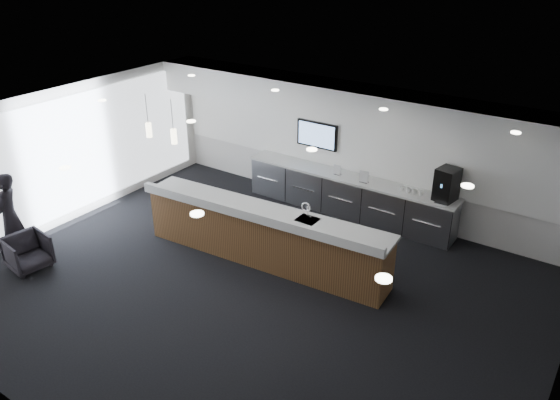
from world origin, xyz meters
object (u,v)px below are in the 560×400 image
Objects in this scene: coffee_machine at (447,184)px; lounge_guest at (10,216)px; armchair at (28,252)px; service_counter at (263,235)px.

lounge_guest is (-6.80, -5.37, -0.41)m from coffee_machine.
armchair is 0.83m from lounge_guest.
coffee_machine is at bearing -40.25° from armchair.
lounge_guest is at bearing -152.12° from service_counter.
coffee_machine is 0.92× the size of armchair.
coffee_machine reaches higher than service_counter.
armchair is 0.42× the size of lounge_guest.
lounge_guest reaches higher than service_counter.
coffee_machine is at bearing 42.68° from service_counter.
service_counter is 4.97m from lounge_guest.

